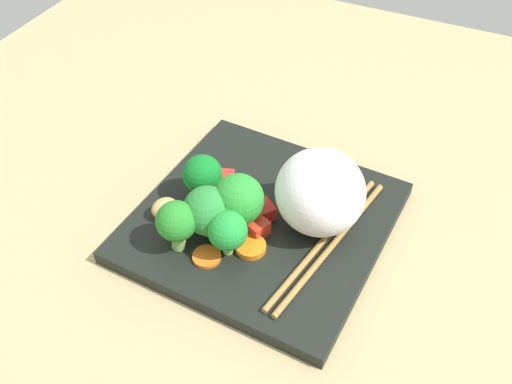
{
  "coord_description": "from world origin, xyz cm",
  "views": [
    {
      "loc": [
        -40.33,
        -18.12,
        48.13
      ],
      "look_at": [
        1.31,
        1.4,
        3.57
      ],
      "focal_mm": 41.24,
      "sensor_mm": 36.0,
      "label": 1
    }
  ],
  "objects_px": {
    "rice_mound": "(320,192)",
    "square_plate": "(262,221)",
    "broccoli_floret_2": "(203,175)",
    "carrot_slice_3": "(187,216)",
    "chopstick_pair": "(328,243)"
  },
  "relations": [
    {
      "from": "rice_mound",
      "to": "chopstick_pair",
      "type": "bearing_deg",
      "value": -140.71
    },
    {
      "from": "chopstick_pair",
      "to": "square_plate",
      "type": "bearing_deg",
      "value": 94.53
    },
    {
      "from": "carrot_slice_3",
      "to": "square_plate",
      "type": "bearing_deg",
      "value": -63.76
    },
    {
      "from": "broccoli_floret_2",
      "to": "carrot_slice_3",
      "type": "bearing_deg",
      "value": 178.67
    },
    {
      "from": "broccoli_floret_2",
      "to": "carrot_slice_3",
      "type": "height_order",
      "value": "broccoli_floret_2"
    },
    {
      "from": "broccoli_floret_2",
      "to": "chopstick_pair",
      "type": "distance_m",
      "value": 0.15
    },
    {
      "from": "chopstick_pair",
      "to": "broccoli_floret_2",
      "type": "bearing_deg",
      "value": 97.0
    },
    {
      "from": "square_plate",
      "to": "chopstick_pair",
      "type": "distance_m",
      "value": 0.08
    },
    {
      "from": "broccoli_floret_2",
      "to": "carrot_slice_3",
      "type": "xyz_separation_m",
      "value": [
        -0.04,
        0.0,
        -0.03
      ]
    },
    {
      "from": "rice_mound",
      "to": "square_plate",
      "type": "bearing_deg",
      "value": 108.22
    },
    {
      "from": "rice_mound",
      "to": "chopstick_pair",
      "type": "xyz_separation_m",
      "value": [
        -0.03,
        -0.02,
        -0.04
      ]
    },
    {
      "from": "square_plate",
      "to": "rice_mound",
      "type": "relative_size",
      "value": 2.62
    },
    {
      "from": "rice_mound",
      "to": "carrot_slice_3",
      "type": "height_order",
      "value": "rice_mound"
    },
    {
      "from": "square_plate",
      "to": "carrot_slice_3",
      "type": "bearing_deg",
      "value": 116.24
    },
    {
      "from": "square_plate",
      "to": "broccoli_floret_2",
      "type": "height_order",
      "value": "broccoli_floret_2"
    }
  ]
}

